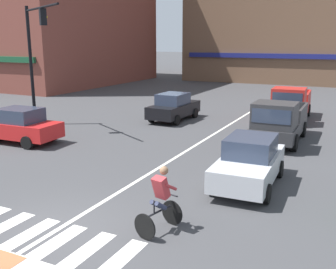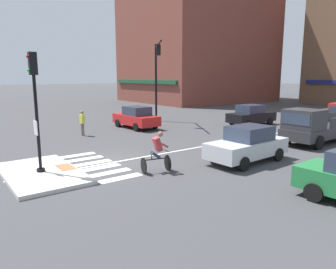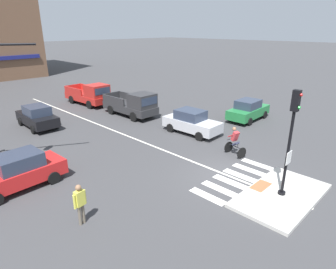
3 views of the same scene
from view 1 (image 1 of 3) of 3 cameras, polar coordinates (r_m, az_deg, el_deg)
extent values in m
plane|color=#3D3D3F|center=(10.69, -16.36, -13.36)|extent=(300.00, 300.00, 0.00)
cube|color=silver|center=(11.39, -22.52, -12.13)|extent=(0.44, 1.80, 0.01)
cube|color=silver|center=(10.79, -19.28, -13.32)|extent=(0.44, 1.80, 0.01)
cube|color=silver|center=(10.22, -15.62, -14.59)|extent=(0.44, 1.80, 0.01)
cube|color=silver|center=(9.71, -11.51, -15.93)|extent=(0.44, 1.80, 0.01)
cube|color=silver|center=(9.25, -6.90, -17.33)|extent=(0.44, 1.80, 0.01)
cube|color=silver|center=(18.78, 4.52, -1.22)|extent=(0.14, 28.00, 0.01)
cylinder|color=black|center=(23.72, -19.03, 9.13)|extent=(0.18, 0.18, 6.53)
cylinder|color=black|center=(21.28, -17.80, 16.95)|extent=(4.46, 2.66, 0.11)
cube|color=black|center=(21.01, -17.51, 15.80)|extent=(0.38, 0.39, 0.80)
sphere|color=gold|center=(21.06, -17.05, 15.82)|extent=(0.12, 0.12, 0.12)
cube|color=navy|center=(44.99, 14.35, 10.87)|extent=(18.67, 0.30, 0.50)
cube|color=silver|center=(13.41, 11.53, -4.55)|extent=(1.86, 4.16, 0.70)
cube|color=#2D384C|center=(13.37, 11.81, -1.63)|extent=(1.55, 1.96, 0.64)
cylinder|color=black|center=(12.21, 14.00, -8.25)|extent=(0.20, 0.61, 0.60)
cylinder|color=black|center=(12.56, 6.44, -7.30)|extent=(0.20, 0.61, 0.60)
cylinder|color=black|center=(14.58, 15.77, -4.78)|extent=(0.20, 0.61, 0.60)
cylinder|color=black|center=(14.88, 9.40, -4.08)|extent=(0.20, 0.61, 0.60)
cube|color=black|center=(24.04, 0.87, 3.61)|extent=(1.82, 4.15, 0.70)
cube|color=#2D384C|center=(23.80, 0.71, 5.15)|extent=(1.54, 1.94, 0.64)
cylinder|color=black|center=(25.59, 0.49, 3.41)|extent=(0.20, 0.61, 0.60)
cylinder|color=black|center=(24.88, 3.90, 3.09)|extent=(0.20, 0.61, 0.60)
cylinder|color=black|center=(23.39, -2.37, 2.46)|extent=(0.20, 0.61, 0.60)
cylinder|color=black|center=(22.62, 1.29, 2.09)|extent=(0.20, 0.61, 0.60)
cube|color=red|center=(20.03, -20.70, 0.77)|extent=(4.16, 1.86, 0.70)
cube|color=#2D384C|center=(19.80, -20.54, 2.63)|extent=(1.96, 1.55, 0.64)
cylinder|color=black|center=(21.56, -21.51, 0.59)|extent=(0.61, 0.20, 0.60)
cylinder|color=black|center=(18.66, -19.57, -1.12)|extent=(0.61, 0.20, 0.60)
cylinder|color=black|center=(19.86, -16.31, -0.04)|extent=(0.61, 0.20, 0.60)
cube|color=red|center=(25.49, 17.24, 3.64)|extent=(2.15, 5.19, 0.60)
cube|color=red|center=(23.79, 16.95, 5.08)|extent=(1.88, 1.79, 1.10)
cube|color=#2D384C|center=(22.97, 16.73, 5.02)|extent=(1.62, 0.16, 0.60)
cube|color=red|center=(26.34, 19.50, 5.09)|extent=(0.26, 2.81, 0.60)
cube|color=red|center=(26.51, 15.66, 5.41)|extent=(0.26, 2.81, 0.60)
cube|color=red|center=(27.87, 17.90, 5.62)|extent=(1.80, 0.19, 0.60)
cylinder|color=black|center=(23.91, 18.94, 2.18)|extent=(0.28, 0.77, 0.76)
cylinder|color=black|center=(24.11, 14.62, 2.55)|extent=(0.28, 0.77, 0.76)
cylinder|color=black|center=(26.85, 19.46, 3.29)|extent=(0.28, 0.77, 0.76)
cylinder|color=black|center=(27.02, 15.61, 3.62)|extent=(0.28, 0.77, 0.76)
cube|color=#2D2D30|center=(19.71, 15.77, 1.03)|extent=(1.97, 5.13, 0.60)
cube|color=#2D2D30|center=(18.00, 15.07, 2.70)|extent=(1.82, 1.73, 1.10)
cube|color=#2D384C|center=(17.18, 14.58, 2.52)|extent=(1.62, 0.10, 0.60)
cube|color=#2D2D30|center=(20.47, 18.81, 2.98)|extent=(0.16, 2.81, 0.60)
cube|color=#2D2D30|center=(20.74, 13.93, 3.42)|extent=(0.16, 2.81, 0.60)
cube|color=#2D2D30|center=(22.03, 16.98, 3.80)|extent=(1.80, 0.13, 0.60)
cylinder|color=black|center=(18.12, 17.69, -1.13)|extent=(0.25, 0.76, 0.76)
cylinder|color=black|center=(18.43, 12.08, -0.55)|extent=(0.25, 0.76, 0.76)
cylinder|color=black|center=(21.01, 18.82, 0.72)|extent=(0.25, 0.76, 0.76)
cylinder|color=black|center=(21.28, 13.95, 1.20)|extent=(0.25, 0.76, 0.76)
cylinder|color=black|center=(10.56, 0.59, -11.15)|extent=(0.65, 0.19, 0.66)
cylinder|color=black|center=(9.84, -3.35, -13.09)|extent=(0.65, 0.19, 0.66)
cylinder|color=black|center=(10.10, -1.31, -10.96)|extent=(0.25, 0.88, 0.05)
cylinder|color=black|center=(9.91, -2.00, -10.34)|extent=(0.04, 0.04, 0.30)
cylinder|color=black|center=(10.32, 0.42, -8.61)|extent=(0.44, 0.14, 0.04)
cylinder|color=#2D334C|center=(10.06, -1.74, -9.94)|extent=(0.21, 0.41, 0.33)
cylinder|color=#2D334C|center=(9.97, -1.04, -10.18)|extent=(0.21, 0.41, 0.33)
cube|color=#B73338|center=(9.92, -1.03, -7.61)|extent=(0.42, 0.45, 0.60)
sphere|color=#936B4C|center=(9.87, -0.58, -5.19)|extent=(0.22, 0.22, 0.22)
cylinder|color=#B73338|center=(10.15, -1.06, -7.12)|extent=(0.18, 0.46, 0.31)
cylinder|color=#B73338|center=(9.96, 0.36, -7.53)|extent=(0.18, 0.46, 0.31)
camera|label=2|loc=(6.18, 103.14, -11.16)|focal=33.80mm
camera|label=3|loc=(18.17, -65.74, 12.99)|focal=31.12mm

